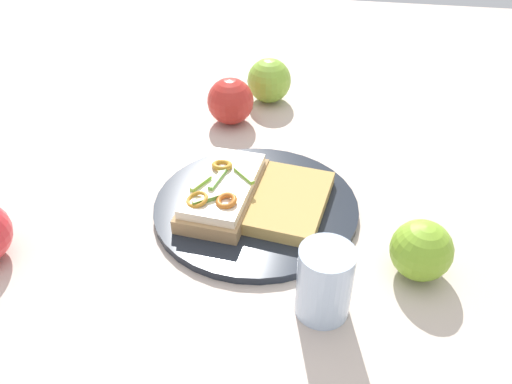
{
  "coord_description": "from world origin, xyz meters",
  "views": [
    {
      "loc": [
        0.1,
        -0.56,
        0.46
      ],
      "look_at": [
        0.0,
        0.0,
        0.03
      ],
      "focal_mm": 36.06,
      "sensor_mm": 36.0,
      "label": 1
    }
  ],
  "objects_px": {
    "sandwich": "(224,189)",
    "apple_0": "(230,101)",
    "bread_slice_side": "(288,203)",
    "apple_1": "(269,80)",
    "apple_3": "(421,250)",
    "drinking_glass": "(324,282)",
    "plate": "(256,206)"
  },
  "relations": [
    {
      "from": "sandwich",
      "to": "drinking_glass",
      "type": "relative_size",
      "value": 2.01
    },
    {
      "from": "sandwich",
      "to": "bread_slice_side",
      "type": "height_order",
      "value": "sandwich"
    },
    {
      "from": "sandwich",
      "to": "apple_1",
      "type": "bearing_deg",
      "value": 2.83
    },
    {
      "from": "sandwich",
      "to": "apple_0",
      "type": "height_order",
      "value": "apple_0"
    },
    {
      "from": "drinking_glass",
      "to": "plate",
      "type": "bearing_deg",
      "value": 122.35
    },
    {
      "from": "plate",
      "to": "apple_0",
      "type": "height_order",
      "value": "apple_0"
    },
    {
      "from": "apple_3",
      "to": "drinking_glass",
      "type": "height_order",
      "value": "drinking_glass"
    },
    {
      "from": "apple_0",
      "to": "plate",
      "type": "bearing_deg",
      "value": -70.12
    },
    {
      "from": "plate",
      "to": "apple_1",
      "type": "distance_m",
      "value": 0.34
    },
    {
      "from": "drinking_glass",
      "to": "apple_3",
      "type": "bearing_deg",
      "value": 35.07
    },
    {
      "from": "bread_slice_side",
      "to": "apple_0",
      "type": "height_order",
      "value": "apple_0"
    },
    {
      "from": "bread_slice_side",
      "to": "apple_1",
      "type": "distance_m",
      "value": 0.35
    },
    {
      "from": "plate",
      "to": "drinking_glass",
      "type": "height_order",
      "value": "drinking_glass"
    },
    {
      "from": "bread_slice_side",
      "to": "apple_1",
      "type": "height_order",
      "value": "apple_1"
    },
    {
      "from": "bread_slice_side",
      "to": "apple_3",
      "type": "bearing_deg",
      "value": -108.08
    },
    {
      "from": "bread_slice_side",
      "to": "drinking_glass",
      "type": "xyz_separation_m",
      "value": [
        0.06,
        -0.16,
        0.02
      ]
    },
    {
      "from": "bread_slice_side",
      "to": "apple_3",
      "type": "xyz_separation_m",
      "value": [
        0.17,
        -0.08,
        0.02
      ]
    },
    {
      "from": "bread_slice_side",
      "to": "apple_0",
      "type": "distance_m",
      "value": 0.28
    },
    {
      "from": "apple_1",
      "to": "drinking_glass",
      "type": "bearing_deg",
      "value": -74.74
    },
    {
      "from": "bread_slice_side",
      "to": "apple_1",
      "type": "relative_size",
      "value": 1.82
    },
    {
      "from": "apple_3",
      "to": "drinking_glass",
      "type": "distance_m",
      "value": 0.14
    },
    {
      "from": "sandwich",
      "to": "bread_slice_side",
      "type": "relative_size",
      "value": 1.19
    },
    {
      "from": "plate",
      "to": "apple_3",
      "type": "height_order",
      "value": "apple_3"
    },
    {
      "from": "plate",
      "to": "apple_1",
      "type": "relative_size",
      "value": 3.45
    },
    {
      "from": "sandwich",
      "to": "apple_0",
      "type": "relative_size",
      "value": 2.19
    },
    {
      "from": "apple_1",
      "to": "apple_3",
      "type": "relative_size",
      "value": 1.12
    },
    {
      "from": "bread_slice_side",
      "to": "drinking_glass",
      "type": "bearing_deg",
      "value": -152.04
    },
    {
      "from": "apple_0",
      "to": "apple_3",
      "type": "xyz_separation_m",
      "value": [
        0.3,
        -0.33,
        -0.0
      ]
    },
    {
      "from": "apple_1",
      "to": "drinking_glass",
      "type": "height_order",
      "value": "drinking_glass"
    },
    {
      "from": "sandwich",
      "to": "apple_0",
      "type": "xyz_separation_m",
      "value": [
        -0.04,
        0.24,
        0.01
      ]
    },
    {
      "from": "plate",
      "to": "apple_1",
      "type": "xyz_separation_m",
      "value": [
        -0.03,
        0.34,
        0.04
      ]
    },
    {
      "from": "apple_0",
      "to": "apple_1",
      "type": "relative_size",
      "value": 0.99
    }
  ]
}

